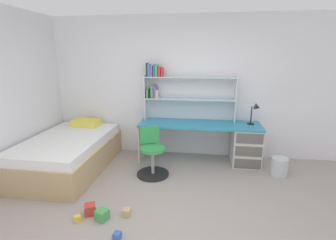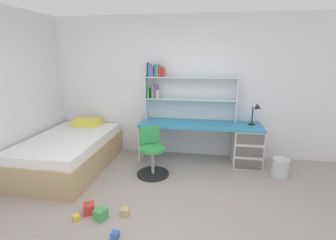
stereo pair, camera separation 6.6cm
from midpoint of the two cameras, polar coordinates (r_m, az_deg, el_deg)
name	(u,v)px [view 2 (the right image)]	position (r m, az deg, el deg)	size (l,w,h in m)	color
ground_plane	(164,232)	(3.02, -0.31, -24.29)	(5.98, 5.60, 0.02)	#9E938C
room_shell	(98,96)	(3.91, -15.32, 5.45)	(5.98, 5.60, 2.59)	silver
desk	(232,141)	(4.57, 14.96, -4.75)	(2.15, 0.60, 0.71)	teal
bookshelf_hutch	(176,87)	(4.54, 2.37, 7.52)	(1.65, 0.22, 1.04)	silver
desk_lamp	(257,111)	(4.51, 20.13, 1.96)	(0.20, 0.17, 0.38)	black
swivel_chair	(152,157)	(4.05, -3.16, -8.46)	(0.52, 0.52, 0.76)	black
bed_platform	(70,152)	(4.57, -21.30, -6.95)	(1.21, 1.93, 0.68)	tan
waste_bin	(280,167)	(4.44, 24.75, -9.86)	(0.26, 0.26, 0.29)	silver
toy_block_yellow_0	(76,217)	(3.31, -19.74, -20.33)	(0.07, 0.07, 0.07)	gold
toy_block_green_1	(101,214)	(3.23, -14.60, -20.23)	(0.13, 0.13, 0.13)	#479E51
toy_block_blue_2	(115,235)	(2.95, -11.40, -24.53)	(0.08, 0.08, 0.08)	#3860B7
toy_block_red_3	(89,208)	(3.37, -17.09, -18.86)	(0.13, 0.13, 0.13)	red
toy_block_natural_4	(125,212)	(3.25, -9.18, -20.12)	(0.09, 0.09, 0.09)	tan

